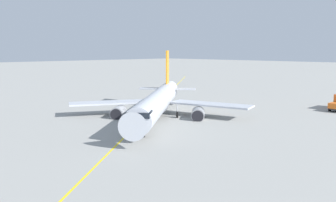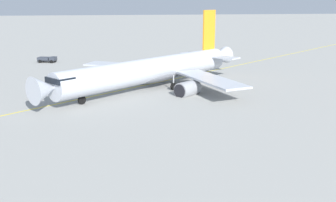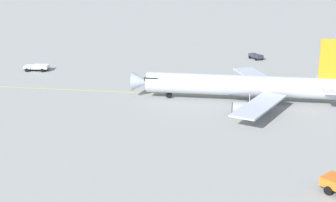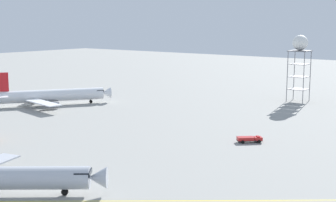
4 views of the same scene
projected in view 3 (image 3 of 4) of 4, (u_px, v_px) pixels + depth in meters
name	position (u px, v px, depth m)	size (l,w,h in m)	color
ground_plane	(244.00, 102.00, 87.07)	(600.00, 600.00, 0.00)	gray
airliner_main	(243.00, 87.00, 86.47)	(27.59, 32.66, 11.65)	#B2B7C1
baggage_truck_truck	(256.00, 56.00, 119.36)	(2.91, 4.17, 1.22)	#232326
pushback_tug_truck	(37.00, 67.00, 108.30)	(5.27, 5.44, 1.30)	#232326
taxiway_centreline	(244.00, 97.00, 89.55)	(118.64, 150.78, 0.01)	yellow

